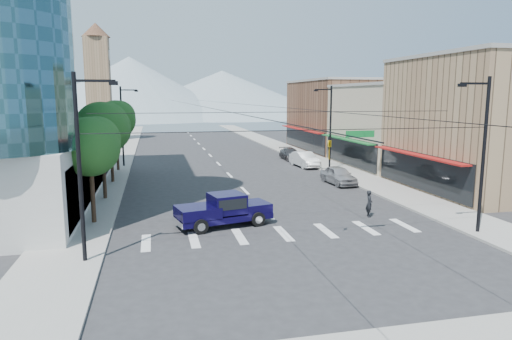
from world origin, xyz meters
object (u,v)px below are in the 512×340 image
(pedestrian, at_px, (369,204))
(parked_car_far, at_px, (291,154))
(parked_car_mid, at_px, (305,159))
(parked_car_near, at_px, (339,175))
(pickup_truck, at_px, (223,209))

(pedestrian, xyz_separation_m, parked_car_far, (3.02, 27.69, -0.19))
(pedestrian, relative_size, parked_car_far, 0.37)
(parked_car_mid, bearing_deg, parked_car_far, 83.14)
(pedestrian, bearing_deg, parked_car_far, 6.18)
(parked_car_near, height_order, parked_car_mid, parked_car_mid)
(pickup_truck, height_order, pedestrian, pickup_truck)
(parked_car_mid, height_order, parked_car_far, parked_car_mid)
(pickup_truck, xyz_separation_m, parked_car_near, (12.26, 11.14, -0.23))
(pickup_truck, height_order, parked_car_far, pickup_truck)
(parked_car_mid, bearing_deg, pickup_truck, -125.11)
(parked_car_near, bearing_deg, parked_car_far, 85.04)
(pedestrian, height_order, parked_car_far, pedestrian)
(pickup_truck, xyz_separation_m, parked_car_mid, (12.56, 21.60, -0.19))
(pickup_truck, height_order, parked_car_mid, pickup_truck)
(parked_car_near, bearing_deg, parked_car_mid, 85.16)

